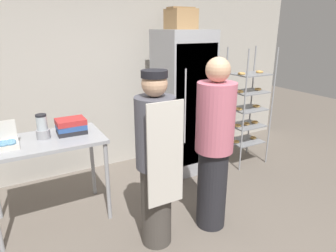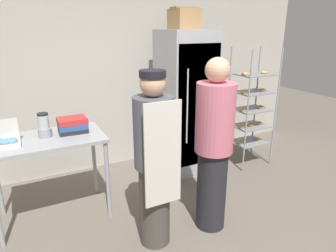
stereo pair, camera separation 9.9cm
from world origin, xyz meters
name	(u,v)px [view 1 (the left image)]	position (x,y,z in m)	size (l,w,h in m)	color
back_wall	(113,73)	(0.00, 2.38, 1.38)	(6.40, 0.12, 2.76)	#B7B2A8
refrigerator	(183,103)	(0.76, 1.69, 0.99)	(0.67, 0.72, 1.97)	#9EA0A5
baking_rack	(248,108)	(1.72, 1.40, 0.85)	(0.56, 0.44, 1.74)	#93969B
prep_counter	(46,150)	(-1.12, 1.30, 0.81)	(1.13, 0.67, 0.92)	#9EA0A5
donut_box	(3,144)	(-1.49, 1.24, 0.97)	(0.26, 0.20, 0.24)	silver
blender_pitcher	(42,128)	(-1.12, 1.34, 1.04)	(0.13, 0.13, 0.25)	#99999E
binder_stack	(71,126)	(-0.84, 1.36, 1.00)	(0.30, 0.24, 0.16)	#232328
cardboard_storage_box	(181,19)	(0.77, 1.79, 2.10)	(0.33, 0.36, 0.28)	#A87F51
person_baker	(156,160)	(-0.31, 0.42, 0.87)	(0.35, 0.37, 1.67)	#47423D
person_customer	(214,146)	(0.31, 0.39, 0.89)	(0.37, 0.37, 1.75)	#232328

